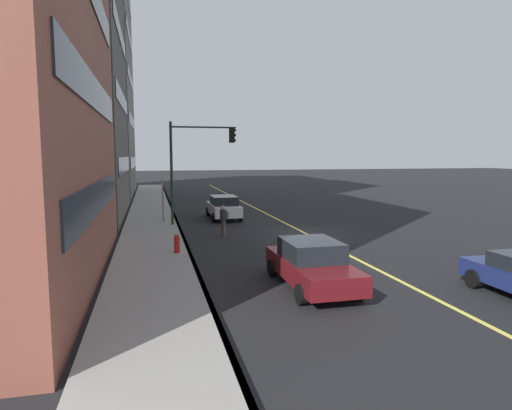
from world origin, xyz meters
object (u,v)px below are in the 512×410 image
traffic_light_mast (196,156)px  fire_hydrant (177,245)px  car_maroon (312,264)px  street_sign_post (163,198)px  pedestrian_with_backpack (224,219)px  car_white (224,207)px

traffic_light_mast → fire_hydrant: size_ratio=6.59×
car_maroon → fire_hydrant: size_ratio=4.97×
traffic_light_mast → street_sign_post: size_ratio=2.26×
car_maroon → pedestrian_with_backpack: bearing=7.8°
car_maroon → pedestrian_with_backpack: 9.62m
car_maroon → car_white: bearing=0.9°
pedestrian_with_backpack → fire_hydrant: 4.90m
car_white → street_sign_post: bearing=108.5°
car_white → traffic_light_mast: size_ratio=0.73×
traffic_light_mast → pedestrian_with_backpack: bearing=-164.0°
car_white → fire_hydrant: bearing=160.4°
fire_hydrant → traffic_light_mast: bearing=-11.9°
car_white → traffic_light_mast: bearing=142.6°
pedestrian_with_backpack → fire_hydrant: size_ratio=1.72×
traffic_light_mast → street_sign_post: 3.53m
car_maroon → street_sign_post: street_sign_post is taller
car_maroon → street_sign_post: bearing=16.4°
car_white → car_maroon: bearing=-179.1°
car_white → fire_hydrant: (-10.47, 3.72, -0.33)m
car_maroon → traffic_light_mast: size_ratio=0.75×
pedestrian_with_backpack → car_maroon: bearing=-172.2°
traffic_light_mast → car_maroon: bearing=-169.9°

